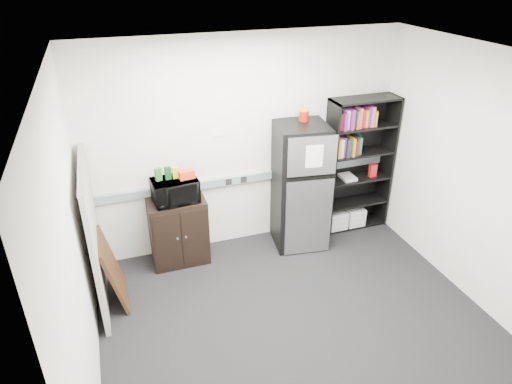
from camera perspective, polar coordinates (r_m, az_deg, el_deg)
The scene contains 18 objects.
floor at distance 5.03m, azimuth 5.21°, elevation -15.86°, with size 4.00×4.00×0.00m, color black.
wall_back at distance 5.69m, azimuth -1.29°, elevation 5.94°, with size 4.00×0.02×2.70m, color white.
wall_right at distance 5.31m, azimuth 26.06°, elevation 1.32°, with size 0.02×3.50×2.70m, color white.
wall_left at distance 3.93m, azimuth -21.87°, elevation -6.99°, with size 0.02×3.50×2.70m, color white.
ceiling at distance 3.74m, azimuth 7.02°, elevation 15.82°, with size 4.00×3.50×0.02m, color white.
electrical_raceway at distance 5.85m, azimuth -1.16°, elevation 1.74°, with size 3.92×0.05×0.10m, color gray.
wall_note at distance 5.53m, azimuth -4.78°, elevation 7.39°, with size 0.14×0.00×0.10m, color white.
bookshelf at distance 6.28m, azimuth 12.52°, elevation 3.65°, with size 0.90×0.34×1.85m.
cubicle_partition at distance 5.12m, azimuth -19.58°, elevation -5.23°, with size 0.06×1.30×1.62m.
cabinet at distance 5.70m, azimuth -9.65°, elevation -4.84°, with size 0.68×0.46×0.85m.
microwave at distance 5.41m, azimuth -10.09°, elevation 0.18°, with size 0.52×0.35×0.29m, color black.
snack_box_a at distance 5.33m, azimuth -12.12°, elevation 2.16°, with size 0.07×0.05×0.15m, color #265D1A.
snack_box_b at distance 5.34m, azimuth -10.96°, elevation 2.34°, with size 0.07×0.05×0.15m, color #0D3914.
snack_box_c at distance 5.35m, azimuth -10.03°, elevation 2.42°, with size 0.07×0.05×0.14m, color gold.
snack_bag at distance 5.33m, azimuth -8.67°, elevation 2.20°, with size 0.18×0.10×0.10m, color red.
refrigerator at distance 5.83m, azimuth 5.44°, elevation 0.69°, with size 0.70×0.73×1.65m.
coffee_can at distance 5.62m, azimuth 6.01°, elevation 9.64°, with size 0.12×0.12×0.17m.
framed_poster at distance 5.26m, azimuth -17.43°, elevation -9.17°, with size 0.22×0.64×0.81m.
Camera 1 is at (-1.59, -3.29, 3.45)m, focal length 32.00 mm.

